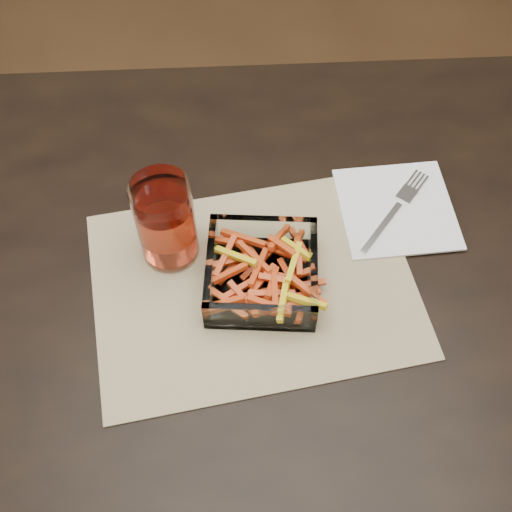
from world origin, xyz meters
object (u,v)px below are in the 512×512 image
at_px(dining_table, 328,305).
at_px(glass_bowl, 262,274).
at_px(tumbler, 166,223).
at_px(fork, 396,208).

xyz_separation_m(dining_table, glass_bowl, (-0.10, -0.01, 0.12)).
distance_m(glass_bowl, tumbler, 0.15).
xyz_separation_m(dining_table, fork, (0.11, 0.11, 0.10)).
bearing_deg(glass_bowl, fork, 28.94).
bearing_deg(tumbler, fork, 9.11).
bearing_deg(dining_table, tumbler, 166.61).
distance_m(dining_table, fork, 0.18).
distance_m(dining_table, tumbler, 0.29).
relative_size(dining_table, glass_bowl, 9.79).
bearing_deg(fork, glass_bowl, -112.31).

